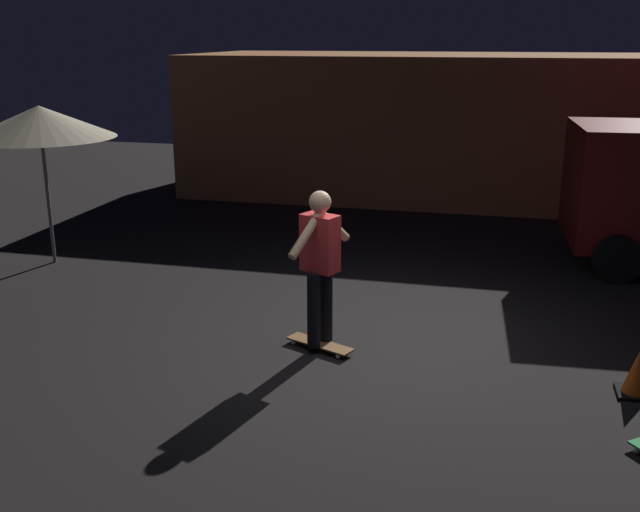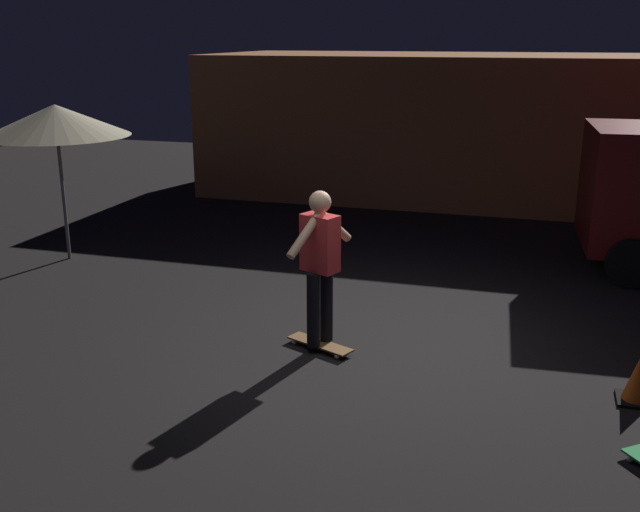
% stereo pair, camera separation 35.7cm
% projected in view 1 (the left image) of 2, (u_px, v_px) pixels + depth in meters
% --- Properties ---
extents(ground_plane, '(28.00, 28.00, 0.00)m').
position_uv_depth(ground_plane, '(360.00, 352.00, 7.88)').
color(ground_plane, black).
extents(low_building, '(12.49, 4.33, 2.87)m').
position_uv_depth(low_building, '(492.00, 125.00, 15.42)').
color(low_building, '#C67A47').
rests_on(low_building, ground_plane).
extents(patio_umbrella, '(2.10, 2.10, 2.30)m').
position_uv_depth(patio_umbrella, '(40.00, 122.00, 10.41)').
color(patio_umbrella, slate).
rests_on(patio_umbrella, ground_plane).
extents(skateboard_ridden, '(0.80, 0.49, 0.07)m').
position_uv_depth(skateboard_ridden, '(320.00, 344.00, 7.95)').
color(skateboard_ridden, olive).
rests_on(skateboard_ridden, ground_plane).
extents(skater, '(0.47, 0.94, 1.67)m').
position_uv_depth(skater, '(320.00, 257.00, 7.67)').
color(skater, black).
rests_on(skater, skateboard_ridden).
extents(traffic_cone, '(0.34, 0.34, 0.46)m').
position_uv_depth(traffic_cone, '(638.00, 374.00, 6.90)').
color(traffic_cone, black).
rests_on(traffic_cone, ground_plane).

